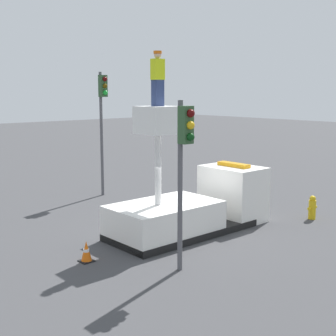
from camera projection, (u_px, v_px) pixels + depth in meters
ground_plane at (182, 233)px, 16.58m from camera, size 120.00×120.00×0.00m
bucket_truck at (193, 206)px, 16.77m from camera, size 6.24×2.36×4.49m
worker at (158, 79)px, 14.98m from camera, size 0.40×0.26×1.75m
traffic_light_pole at (184, 152)px, 12.52m from camera, size 0.34×0.57×4.74m
traffic_light_across at (103, 109)px, 21.89m from camera, size 0.34×0.57×5.86m
fire_hydrant at (312, 208)px, 18.32m from camera, size 0.52×0.28×0.94m
traffic_cone_rear at (86, 252)px, 13.77m from camera, size 0.40×0.40×0.62m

